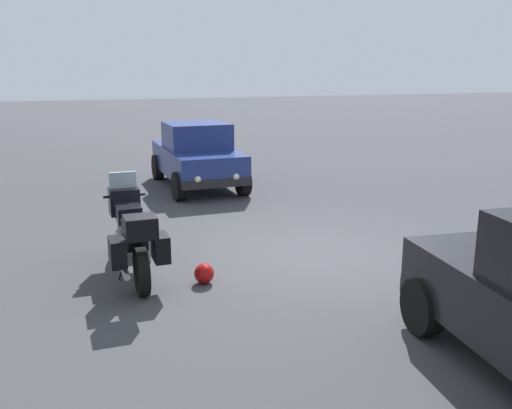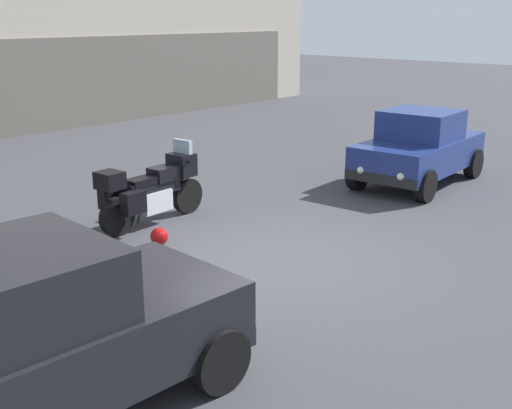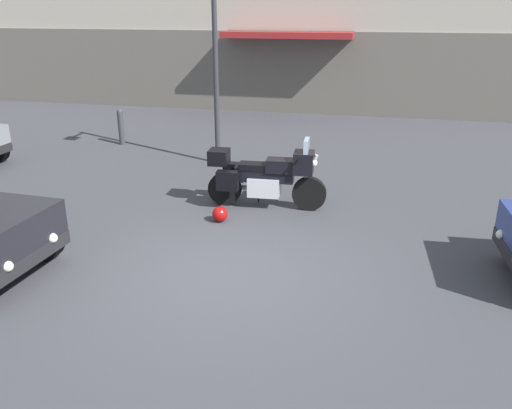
% 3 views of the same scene
% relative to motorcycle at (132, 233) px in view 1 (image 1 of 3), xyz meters
% --- Properties ---
extents(ground_plane, '(80.00, 80.00, 0.00)m').
position_rel_motorcycle_xyz_m(ground_plane, '(0.04, -2.76, -0.62)').
color(ground_plane, '#38383D').
extents(motorcycle, '(2.26, 0.78, 1.36)m').
position_rel_motorcycle_xyz_m(motorcycle, '(0.00, 0.00, 0.00)').
color(motorcycle, black).
rests_on(motorcycle, ground).
extents(helmet, '(0.28, 0.28, 0.28)m').
position_rel_motorcycle_xyz_m(helmet, '(-0.61, -0.90, -0.48)').
color(helmet, '#990C0C').
rests_on(helmet, ground).
extents(car_compact_side, '(3.54, 1.88, 1.56)m').
position_rel_motorcycle_xyz_m(car_compact_side, '(5.57, -2.03, 0.15)').
color(car_compact_side, navy).
rests_on(car_compact_side, ground).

